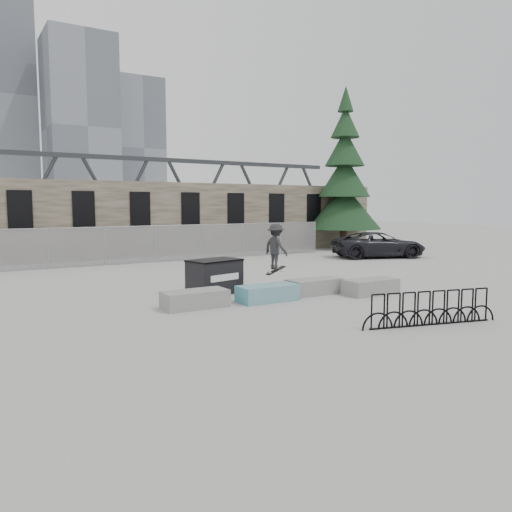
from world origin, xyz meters
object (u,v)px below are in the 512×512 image
(planter_offset, at_px, (371,286))
(skateboarder, at_px, (276,247))
(dumpster, at_px, (215,276))
(bike_rack, at_px, (431,309))
(planter_center_left, at_px, (268,292))
(planter_center_right, at_px, (315,286))
(planter_far_left, at_px, (195,298))
(suv, at_px, (379,245))
(spruce_tree, at_px, (344,186))

(planter_offset, height_order, skateboarder, skateboarder)
(planter_offset, height_order, dumpster, dumpster)
(planter_offset, bearing_deg, bike_rack, -114.61)
(planter_offset, height_order, bike_rack, bike_rack)
(planter_center_left, height_order, dumpster, dumpster)
(planter_center_right, bearing_deg, planter_far_left, 179.86)
(planter_far_left, height_order, skateboarder, skateboarder)
(planter_center_left, xyz_separation_m, skateboarder, (0.83, 0.77, 1.41))
(planter_far_left, distance_m, planter_offset, 6.37)
(planter_center_right, distance_m, skateboarder, 1.99)
(planter_far_left, xyz_separation_m, suv, (15.53, 7.75, 0.47))
(planter_offset, distance_m, spruce_tree, 19.33)
(planter_offset, height_order, spruce_tree, spruce_tree)
(bike_rack, relative_size, spruce_tree, 0.34)
(planter_far_left, bearing_deg, planter_center_left, -6.46)
(planter_center_left, xyz_separation_m, suv, (13.06, 8.03, 0.47))
(planter_center_left, relative_size, bike_rack, 0.51)
(planter_center_left, xyz_separation_m, spruce_tree, (15.50, 14.00, 4.22))
(bike_rack, bearing_deg, planter_far_left, 129.72)
(planter_center_right, distance_m, spruce_tree, 19.62)
(planter_center_right, height_order, dumpster, dumpster)
(planter_far_left, height_order, planter_center_left, same)
(planter_center_left, bearing_deg, planter_far_left, 173.54)
(planter_far_left, xyz_separation_m, skateboarder, (3.30, 0.49, 1.41))
(planter_far_left, height_order, planter_offset, same)
(planter_center_right, distance_m, planter_offset, 1.98)
(dumpster, relative_size, suv, 0.38)
(planter_center_left, xyz_separation_m, dumpster, (-0.84, 2.18, 0.33))
(planter_center_left, distance_m, suv, 15.34)
(planter_center_right, height_order, skateboarder, skateboarder)
(spruce_tree, bearing_deg, dumpster, -144.12)
(planter_far_left, relative_size, skateboarder, 1.14)
(planter_offset, bearing_deg, planter_center_left, 168.12)
(bike_rack, height_order, skateboarder, skateboarder)
(suv, bearing_deg, spruce_tree, -1.57)
(planter_center_left, xyz_separation_m, planter_center_right, (2.15, 0.27, 0.00))
(planter_far_left, distance_m, bike_rack, 6.84)
(dumpster, distance_m, bike_rack, 7.67)
(dumpster, bearing_deg, planter_offset, -45.87)
(spruce_tree, distance_m, suv, 7.47)
(bike_rack, bearing_deg, planter_center_right, 87.30)
(dumpster, xyz_separation_m, skateboarder, (1.67, -1.41, 1.08))
(dumpster, relative_size, bike_rack, 0.53)
(planter_center_right, bearing_deg, skateboarder, 159.19)
(planter_center_left, distance_m, skateboarder, 1.80)
(bike_rack, xyz_separation_m, suv, (11.16, 13.01, 0.32))
(planter_center_left, relative_size, planter_offset, 1.00)
(planter_center_right, height_order, planter_offset, same)
(bike_rack, bearing_deg, spruce_tree, 54.37)
(bike_rack, bearing_deg, planter_offset, 65.39)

